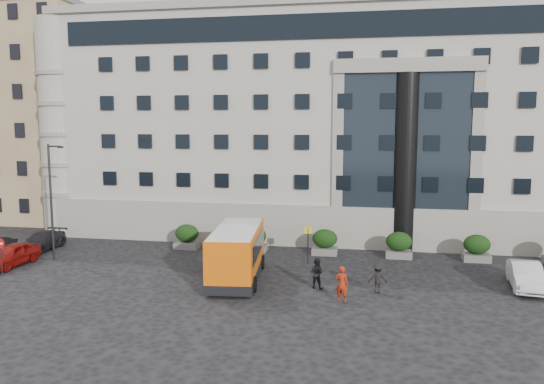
{
  "coord_description": "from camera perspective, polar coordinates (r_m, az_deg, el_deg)",
  "views": [
    {
      "loc": [
        9.38,
        -29.61,
        9.35
      ],
      "look_at": [
        3.3,
        3.63,
        5.0
      ],
      "focal_mm": 35.0,
      "sensor_mm": 36.0,
      "label": 1
    }
  ],
  "objects": [
    {
      "name": "hedge_d",
      "position": [
        38.41,
        13.49,
        -5.54
      ],
      "size": [
        1.8,
        1.26,
        1.84
      ],
      "color": "#5C5C5A",
      "rests_on": "ground"
    },
    {
      "name": "street_lamp",
      "position": [
        39.28,
        -22.61,
        -0.52
      ],
      "size": [
        1.16,
        0.18,
        8.0
      ],
      "color": "#262628",
      "rests_on": "ground"
    },
    {
      "name": "ground",
      "position": [
        32.43,
        -7.0,
        -9.47
      ],
      "size": [
        120.0,
        120.0,
        0.0
      ],
      "primitive_type": "plane",
      "color": "black",
      "rests_on": "ground"
    },
    {
      "name": "hedge_e",
      "position": [
        39.05,
        21.17,
        -5.62
      ],
      "size": [
        1.8,
        1.26,
        1.84
      ],
      "color": "#5C5C5A",
      "rests_on": "ground"
    },
    {
      "name": "entrance_column",
      "position": [
        40.09,
        14.11,
        3.04
      ],
      "size": [
        1.8,
        1.8,
        13.0
      ],
      "primitive_type": "cylinder",
      "color": "black",
      "rests_on": "ground"
    },
    {
      "name": "pedestrian_b",
      "position": [
        30.72,
        4.82,
        -8.69
      ],
      "size": [
        1.0,
        0.87,
        1.76
      ],
      "primitive_type": "imported",
      "rotation": [
        0.0,
        0.0,
        2.87
      ],
      "color": "black",
      "rests_on": "ground"
    },
    {
      "name": "pedestrian_a",
      "position": [
        28.63,
        7.52,
        -9.77
      ],
      "size": [
        0.79,
        0.61,
        1.92
      ],
      "primitive_type": "imported",
      "rotation": [
        0.0,
        0.0,
        2.9
      ],
      "color": "maroon",
      "rests_on": "ground"
    },
    {
      "name": "no_entry_sign",
      "position": [
        37.1,
        -27.18,
        -5.46
      ],
      "size": [
        0.64,
        0.16,
        2.32
      ],
      "color": "#262628",
      "rests_on": "ground"
    },
    {
      "name": "civic_building",
      "position": [
        51.72,
        6.67,
        6.9
      ],
      "size": [
        44.0,
        24.0,
        18.0
      ],
      "primitive_type": "cube",
      "color": "#A29B8F",
      "rests_on": "ground"
    },
    {
      "name": "apartment_near",
      "position": [
        59.8,
        -23.77,
        7.34
      ],
      "size": [
        14.0,
        14.0,
        20.0
      ],
      "primitive_type": "cube",
      "color": "#977658",
      "rests_on": "ground"
    },
    {
      "name": "parked_car_a",
      "position": [
        39.29,
        -26.24,
        -6.09
      ],
      "size": [
        1.95,
        4.42,
        1.48
      ],
      "primitive_type": "imported",
      "rotation": [
        0.0,
        0.0,
        -0.05
      ],
      "color": "maroon",
      "rests_on": "ground"
    },
    {
      "name": "hedge_a",
      "position": [
        40.61,
        -9.14,
        -4.73
      ],
      "size": [
        1.8,
        1.26,
        1.84
      ],
      "color": "#5C5C5A",
      "rests_on": "ground"
    },
    {
      "name": "white_taxi",
      "position": [
        33.84,
        25.63,
        -8.12
      ],
      "size": [
        2.06,
        4.7,
        1.5
      ],
      "primitive_type": "imported",
      "rotation": [
        0.0,
        0.0,
        -0.11
      ],
      "color": "silver",
      "rests_on": "ground"
    },
    {
      "name": "parked_car_d",
      "position": [
        49.22,
        -17.59,
        -3.19
      ],
      "size": [
        2.37,
        4.78,
        1.3
      ],
      "primitive_type": "imported",
      "rotation": [
        0.0,
        0.0,
        0.04
      ],
      "color": "black",
      "rests_on": "ground"
    },
    {
      "name": "apartment_far",
      "position": [
        76.79,
        -18.1,
        8.21
      ],
      "size": [
        13.0,
        13.0,
        22.0
      ],
      "primitive_type": "cube",
      "color": "brown",
      "rests_on": "ground"
    },
    {
      "name": "minibus",
      "position": [
        32.16,
        -3.8,
        -6.38
      ],
      "size": [
        3.45,
        7.78,
        3.15
      ],
      "rotation": [
        0.0,
        0.0,
        0.11
      ],
      "color": "#DA5B0A",
      "rests_on": "ground"
    },
    {
      "name": "hedge_b",
      "position": [
        39.21,
        -1.92,
        -5.07
      ],
      "size": [
        1.8,
        1.26,
        1.84
      ],
      "color": "#5C5C5A",
      "rests_on": "ground"
    },
    {
      "name": "hedge_c",
      "position": [
        38.46,
        5.7,
        -5.35
      ],
      "size": [
        1.8,
        1.26,
        1.84
      ],
      "color": "#5C5C5A",
      "rests_on": "ground"
    },
    {
      "name": "parked_car_c",
      "position": [
        43.25,
        -23.52,
        -4.87
      ],
      "size": [
        1.93,
        4.6,
        1.33
      ],
      "primitive_type": "imported",
      "rotation": [
        0.0,
        0.0,
        0.01
      ],
      "color": "black",
      "rests_on": "ground"
    },
    {
      "name": "pedestrian_c",
      "position": [
        30.41,
        11.3,
        -9.09
      ],
      "size": [
        1.13,
        0.74,
        1.65
      ],
      "primitive_type": "imported",
      "rotation": [
        0.0,
        0.0,
        3.27
      ],
      "color": "black",
      "rests_on": "ground"
    },
    {
      "name": "red_truck",
      "position": [
        54.95,
        -18.78,
        -1.33
      ],
      "size": [
        2.68,
        5.35,
        2.83
      ],
      "rotation": [
        0.0,
        0.0,
        0.05
      ],
      "color": "maroon",
      "rests_on": "ground"
    },
    {
      "name": "bus_stop_sign",
      "position": [
        35.65,
        3.9,
        -5.02
      ],
      "size": [
        0.5,
        0.08,
        2.52
      ],
      "color": "#262628",
      "rests_on": "ground"
    }
  ]
}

